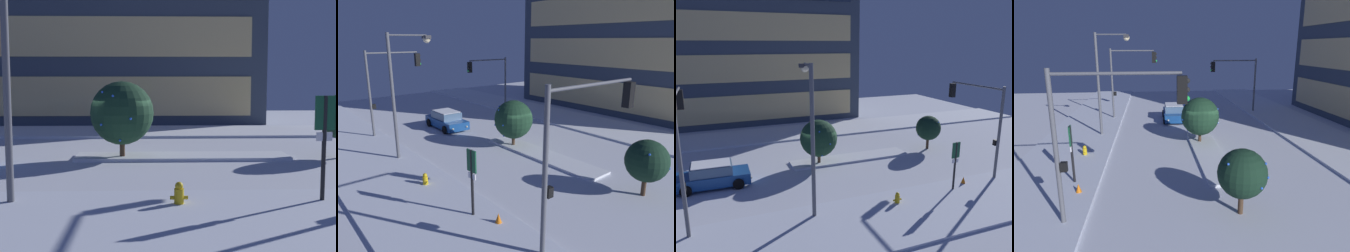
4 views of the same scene
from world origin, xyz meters
TOP-DOWN VIEW (x-y plane):
  - ground at (0.00, 0.00)m, footprint 52.00×52.00m
  - curb_strip_near at (0.00, -8.89)m, footprint 52.00×5.20m
  - curb_strip_far at (0.00, 8.89)m, footprint 52.00×5.20m
  - median_strip at (2.55, -0.00)m, footprint 9.00×1.80m
  - car_near at (-7.18, -1.46)m, footprint 4.50×2.13m
  - traffic_light_corner_far_left at (-9.83, 5.11)m, footprint 0.32×4.76m
  - traffic_light_corner_near_left at (-8.32, -5.52)m, footprint 0.32×4.29m
  - traffic_light_corner_near_right at (9.55, -5.17)m, footprint 0.32×4.95m
  - street_lamp_arched at (-2.48, -6.74)m, footprint 0.71×2.54m
  - fire_hydrant at (1.97, -7.77)m, footprint 0.48×0.26m
  - parking_info_sign at (5.92, -7.50)m, footprint 0.55×0.12m
  - decorated_tree_median at (0.01, -0.21)m, footprint 2.64×2.64m
  - decorated_tree_left_of_median at (9.45, -0.09)m, footprint 2.01×2.01m
  - construction_cone at (7.08, -7.05)m, footprint 0.36×0.36m

SIDE VIEW (x-z plane):
  - ground at x=0.00m, z-range 0.00..0.00m
  - curb_strip_near at x=0.00m, z-range 0.00..0.14m
  - curb_strip_far at x=0.00m, z-range 0.00..0.14m
  - median_strip at x=2.55m, z-range 0.00..0.14m
  - construction_cone at x=7.08m, z-range 0.00..0.55m
  - fire_hydrant at x=1.97m, z-range -0.02..0.72m
  - car_near at x=-7.18m, z-range -0.04..1.46m
  - decorated_tree_left_of_median at x=9.45m, z-range 0.37..3.15m
  - parking_info_sign at x=5.92m, z-range 0.43..3.43m
  - decorated_tree_median at x=0.01m, z-range 0.31..3.59m
  - traffic_light_corner_far_left at x=-9.83m, z-range 1.14..6.64m
  - traffic_light_corner_near_right at x=9.55m, z-range 1.15..7.11m
  - traffic_light_corner_near_left at x=-8.32m, z-range 1.18..7.68m
  - street_lamp_arched at x=-2.48m, z-range 1.14..8.79m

